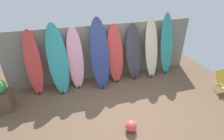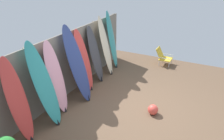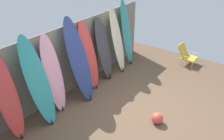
{
  "view_description": "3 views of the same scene",
  "coord_description": "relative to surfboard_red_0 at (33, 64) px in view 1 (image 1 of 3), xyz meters",
  "views": [
    {
      "loc": [
        -1.31,
        -3.12,
        3.12
      ],
      "look_at": [
        -0.2,
        0.51,
        1.04
      ],
      "focal_mm": 28.0,
      "sensor_mm": 36.0,
      "label": 1
    },
    {
      "loc": [
        -4.59,
        -1.65,
        3.34
      ],
      "look_at": [
        0.24,
        0.77,
        0.82
      ],
      "focal_mm": 35.0,
      "sensor_mm": 36.0,
      "label": 2
    },
    {
      "loc": [
        -4.2,
        -2.28,
        3.65
      ],
      "look_at": [
        0.08,
        0.81,
        0.86
      ],
      "focal_mm": 40.0,
      "sensor_mm": 36.0,
      "label": 3
    }
  ],
  "objects": [
    {
      "name": "surfboard_red_4",
      "position": [
        2.41,
        0.01,
        -0.02
      ],
      "size": [
        0.52,
        0.51,
        1.84
      ],
      "color": "#D13D38",
      "rests_on": "ground"
    },
    {
      "name": "surfboard_cream_6",
      "position": [
        3.65,
        -0.04,
        0.06
      ],
      "size": [
        0.49,
        0.55,
        2.0
      ],
      "color": "beige",
      "rests_on": "ground"
    },
    {
      "name": "beach_ball",
      "position": [
        2.07,
        -2.22,
        -0.8
      ],
      "size": [
        0.26,
        0.26,
        0.26
      ],
      "primitive_type": "sphere",
      "color": "#E54C3F",
      "rests_on": "ground"
    },
    {
      "name": "surfboard_pink_2",
      "position": [
        1.16,
        -0.0,
        -0.01
      ],
      "size": [
        0.48,
        0.44,
        1.87
      ],
      "color": "pink",
      "rests_on": "ground"
    },
    {
      "name": "surfboard_navy_3",
      "position": [
        1.88,
        -0.14,
        0.1
      ],
      "size": [
        0.58,
        0.74,
        2.08
      ],
      "color": "navy",
      "rests_on": "ground"
    },
    {
      "name": "fence_back",
      "position": [
        2.14,
        0.32,
        -0.03
      ],
      "size": [
        6.08,
        0.11,
        1.8
      ],
      "color": "gray",
      "rests_on": "ground"
    },
    {
      "name": "ground",
      "position": [
        2.14,
        -1.68,
        -0.93
      ],
      "size": [
        7.68,
        7.68,
        0.0
      ],
      "primitive_type": "plane",
      "color": "brown"
    },
    {
      "name": "surfboard_teal_7",
      "position": [
        4.25,
        0.03,
        0.09
      ],
      "size": [
        0.56,
        0.51,
        2.06
      ],
      "color": "teal",
      "rests_on": "ground"
    },
    {
      "name": "surfboard_teal_1",
      "position": [
        0.67,
        -0.09,
        0.07
      ],
      "size": [
        0.63,
        0.69,
        2.01
      ],
      "color": "teal",
      "rests_on": "ground"
    },
    {
      "name": "surfboard_red_0",
      "position": [
        0.0,
        0.0,
        0.0
      ],
      "size": [
        0.44,
        0.43,
        1.88
      ],
      "color": "#D13D38",
      "rests_on": "ground"
    },
    {
      "name": "planter_box",
      "position": [
        -0.83,
        -0.56,
        -0.52
      ],
      "size": [
        0.45,
        0.44,
        0.88
      ],
      "color": "brown",
      "rests_on": "ground"
    },
    {
      "name": "surfboard_charcoal_5",
      "position": [
        3.04,
        0.0,
        -0.04
      ],
      "size": [
        0.57,
        0.53,
        1.8
      ],
      "color": "#38383D",
      "rests_on": "ground"
    }
  ]
}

